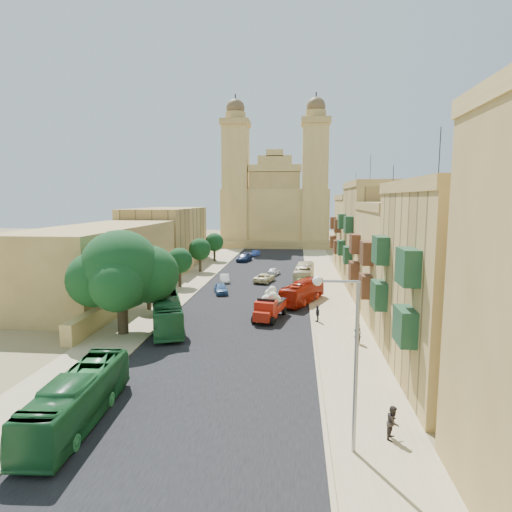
% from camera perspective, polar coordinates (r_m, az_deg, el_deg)
% --- Properties ---
extents(ground, '(260.00, 260.00, 0.00)m').
position_cam_1_polar(ground, '(33.33, -4.41, -12.79)').
color(ground, olive).
extents(road_surface, '(14.00, 140.00, 0.01)m').
position_cam_1_polar(road_surface, '(62.10, 0.36, -3.17)').
color(road_surface, black).
rests_on(road_surface, ground).
extents(sidewalk_east, '(5.00, 140.00, 0.01)m').
position_cam_1_polar(sidewalk_east, '(61.99, 9.15, -3.29)').
color(sidewalk_east, tan).
rests_on(sidewalk_east, ground).
extents(sidewalk_west, '(5.00, 140.00, 0.01)m').
position_cam_1_polar(sidewalk_west, '(63.65, -8.21, -2.99)').
color(sidewalk_west, tan).
rests_on(sidewalk_west, ground).
extents(kerb_east, '(0.25, 140.00, 0.12)m').
position_cam_1_polar(kerb_east, '(61.87, 6.84, -3.21)').
color(kerb_east, tan).
rests_on(kerb_east, ground).
extents(kerb_west, '(0.25, 140.00, 0.12)m').
position_cam_1_polar(kerb_west, '(63.09, -6.00, -2.99)').
color(kerb_west, tan).
rests_on(kerb_west, ground).
extents(townhouse_a, '(9.00, 14.00, 16.40)m').
position_cam_1_polar(townhouse_a, '(30.12, 25.80, -3.09)').
color(townhouse_a, tan).
rests_on(townhouse_a, ground).
extents(townhouse_b, '(9.00, 14.00, 14.90)m').
position_cam_1_polar(townhouse_b, '(43.46, 19.39, -0.70)').
color(townhouse_b, tan).
rests_on(townhouse_b, ground).
extents(townhouse_c, '(9.00, 14.00, 17.40)m').
position_cam_1_polar(townhouse_c, '(56.93, 16.11, 2.57)').
color(townhouse_c, tan).
rests_on(townhouse_c, ground).
extents(townhouse_d, '(9.00, 14.00, 15.90)m').
position_cam_1_polar(townhouse_d, '(70.75, 14.03, 2.95)').
color(townhouse_d, tan).
rests_on(townhouse_d, ground).
extents(west_wall, '(1.00, 40.00, 1.80)m').
position_cam_1_polar(west_wall, '(54.90, -13.75, -3.87)').
color(west_wall, tan).
rests_on(west_wall, ground).
extents(west_building_low, '(10.00, 28.00, 8.40)m').
position_cam_1_polar(west_building_low, '(54.62, -20.00, -0.65)').
color(west_building_low, '#9F7F45').
rests_on(west_building_low, ground).
extents(west_building_mid, '(10.00, 22.00, 10.00)m').
position_cam_1_polar(west_building_mid, '(78.64, -11.89, 2.61)').
color(west_building_mid, tan).
rests_on(west_building_mid, ground).
extents(church, '(28.00, 22.50, 36.30)m').
position_cam_1_polar(church, '(109.53, 2.66, 6.49)').
color(church, tan).
rests_on(church, ground).
extents(ficus_tree, '(9.04, 8.31, 9.04)m').
position_cam_1_polar(ficus_tree, '(38.34, -17.45, -2.15)').
color(ficus_tree, '#34281A').
rests_on(ficus_tree, ground).
extents(street_tree_a, '(2.80, 2.80, 4.30)m').
position_cam_1_polar(street_tree_a, '(46.31, -14.15, -3.50)').
color(street_tree_a, '#34281A').
rests_on(street_tree_a, ground).
extents(street_tree_b, '(3.40, 3.40, 5.23)m').
position_cam_1_polar(street_tree_b, '(57.48, -10.17, -0.62)').
color(street_tree_b, '#34281A').
rests_on(street_tree_b, ground).
extents(street_tree_c, '(3.52, 3.52, 5.41)m').
position_cam_1_polar(street_tree_c, '(69.00, -7.49, 0.89)').
color(street_tree_c, '#34281A').
rests_on(street_tree_c, ground).
extents(street_tree_d, '(3.46, 3.46, 5.32)m').
position_cam_1_polar(street_tree_d, '(80.67, -5.58, 1.83)').
color(street_tree_d, '#34281A').
rests_on(street_tree_d, ground).
extents(streetlamp, '(2.11, 0.44, 8.22)m').
position_cam_1_polar(streetlamp, '(19.95, 11.91, -11.27)').
color(streetlamp, gray).
rests_on(streetlamp, ground).
extents(red_truck, '(3.22, 5.64, 3.13)m').
position_cam_1_polar(red_truck, '(41.75, 1.83, -6.58)').
color(red_truck, '#A11B0C').
rests_on(red_truck, ground).
extents(olive_pickup, '(2.04, 4.38, 1.80)m').
position_cam_1_polar(olive_pickup, '(54.20, 6.49, -3.86)').
color(olive_pickup, '#3E511E').
rests_on(olive_pickup, ground).
extents(bus_green_south, '(2.74, 9.59, 2.64)m').
position_cam_1_polar(bus_green_south, '(25.12, -22.69, -17.16)').
color(bus_green_south, '#1E5F2D').
rests_on(bus_green_south, ground).
extents(bus_green_north, '(5.62, 10.51, 2.87)m').
position_cam_1_polar(bus_green_north, '(39.76, -11.80, -7.38)').
color(bus_green_north, '#236632').
rests_on(bus_green_north, ground).
extents(bus_red_east, '(5.22, 8.84, 2.43)m').
position_cam_1_polar(bus_red_east, '(48.48, 6.21, -4.82)').
color(bus_red_east, '#9A1707').
rests_on(bus_red_east, ground).
extents(bus_cream_east, '(3.03, 9.95, 2.73)m').
position_cam_1_polar(bus_cream_east, '(58.88, 6.43, -2.47)').
color(bus_cream_east, beige).
rests_on(bus_cream_east, ground).
extents(car_blue_a, '(2.50, 4.01, 1.27)m').
position_cam_1_polar(car_blue_a, '(53.11, -4.72, -4.35)').
color(car_blue_a, '#3E669E').
rests_on(car_blue_a, ground).
extents(car_white_a, '(1.91, 3.52, 1.10)m').
position_cam_1_polar(car_white_a, '(60.27, -4.20, -2.99)').
color(car_white_a, white).
rests_on(car_white_a, ground).
extents(car_cream, '(3.19, 4.97, 1.27)m').
position_cam_1_polar(car_cream, '(60.19, 1.15, -2.91)').
color(car_cream, beige).
rests_on(car_cream, ground).
extents(car_dkblue, '(2.84, 5.25, 1.44)m').
position_cam_1_polar(car_dkblue, '(80.13, -1.57, -0.22)').
color(car_dkblue, '#112142').
rests_on(car_dkblue, ground).
extents(car_white_b, '(2.14, 3.67, 1.17)m').
position_cam_1_polar(car_white_b, '(65.80, 2.38, -2.05)').
color(car_white_b, white).
rests_on(car_white_b, ground).
extents(car_blue_b, '(2.06, 3.53, 1.10)m').
position_cam_1_polar(car_blue_b, '(88.16, -0.14, 0.39)').
color(car_blue_b, '#3A55B6').
rests_on(car_blue_b, ground).
extents(pedestrian_a, '(0.67, 0.51, 1.64)m').
position_cam_1_polar(pedestrian_a, '(35.97, 13.39, -10.05)').
color(pedestrian_a, '#252426').
rests_on(pedestrian_a, ground).
extents(pedestrian_b, '(0.90, 0.99, 1.66)m').
position_cam_1_polar(pedestrian_b, '(23.24, 17.81, -20.37)').
color(pedestrian_b, '#302825').
rests_on(pedestrian_b, ground).
extents(pedestrian_c, '(0.62, 1.00, 1.59)m').
position_cam_1_polar(pedestrian_c, '(41.41, 8.19, -7.61)').
color(pedestrian_c, '#32333A').
rests_on(pedestrian_c, ground).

